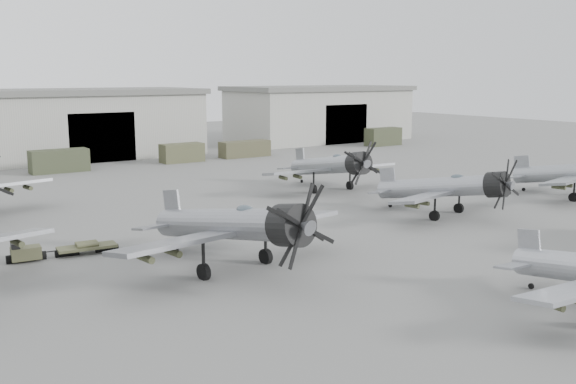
# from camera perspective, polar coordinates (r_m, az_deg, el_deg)

# --- Properties ---
(ground) EXTENTS (220.00, 220.00, 0.00)m
(ground) POSITION_cam_1_polar(r_m,az_deg,el_deg) (34.58, 15.09, -7.57)
(ground) COLOR #5B5B58
(ground) RESTS_ON ground
(hangar_center) EXTENTS (29.00, 14.80, 8.70)m
(hangar_center) POSITION_cam_1_polar(r_m,az_deg,el_deg) (87.03, -17.64, 5.88)
(hangar_center) COLOR #A4A399
(hangar_center) RESTS_ON ground
(hangar_right) EXTENTS (29.00, 14.80, 8.70)m
(hangar_right) POSITION_cam_1_polar(r_m,az_deg,el_deg) (104.62, 2.79, 7.02)
(hangar_right) COLOR #A4A399
(hangar_right) RESTS_ON ground
(support_truck_3) EXTENTS (6.11, 2.20, 2.48)m
(support_truck_3) POSITION_cam_1_polar(r_m,az_deg,el_deg) (74.07, -19.67, 2.62)
(support_truck_3) COLOR #363C27
(support_truck_3) RESTS_ON ground
(support_truck_4) EXTENTS (5.18, 2.20, 2.26)m
(support_truck_4) POSITION_cam_1_polar(r_m,az_deg,el_deg) (79.04, -9.41, 3.46)
(support_truck_4) COLOR #47482F
(support_truck_4) RESTS_ON ground
(support_truck_5) EXTENTS (6.66, 2.20, 2.07)m
(support_truck_5) POSITION_cam_1_polar(r_m,az_deg,el_deg) (83.18, -3.86, 3.84)
(support_truck_5) COLOR #44432C
(support_truck_5) RESTS_ON ground
(support_truck_7) EXTENTS (5.74, 2.20, 2.64)m
(support_truck_7) POSITION_cam_1_polar(r_m,az_deg,el_deg) (97.65, 8.46, 4.89)
(support_truck_7) COLOR #363B26
(support_truck_7) RESTS_ON ground
(aircraft_mid_1) EXTENTS (14.16, 12.74, 5.62)m
(aircraft_mid_1) POSITION_cam_1_polar(r_m,az_deg,el_deg) (34.24, -4.54, -2.98)
(aircraft_mid_1) COLOR gray
(aircraft_mid_1) RESTS_ON ground
(aircraft_mid_2) EXTENTS (12.27, 11.05, 4.88)m
(aircraft_mid_2) POSITION_cam_1_polar(r_m,az_deg,el_deg) (49.03, 14.18, 0.39)
(aircraft_mid_2) COLOR gray
(aircraft_mid_2) RESTS_ON ground
(aircraft_far_1) EXTENTS (13.12, 11.81, 5.23)m
(aircraft_far_1) POSITION_cam_1_polar(r_m,az_deg,el_deg) (58.05, 4.03, 2.35)
(aircraft_far_1) COLOR gray
(aircraft_far_1) RESTS_ON ground
(tug_trailer) EXTENTS (5.95, 1.72, 1.18)m
(tug_trailer) POSITION_cam_1_polar(r_m,az_deg,el_deg) (39.60, -20.42, -4.92)
(tug_trailer) COLOR #47482F
(tug_trailer) RESTS_ON ground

